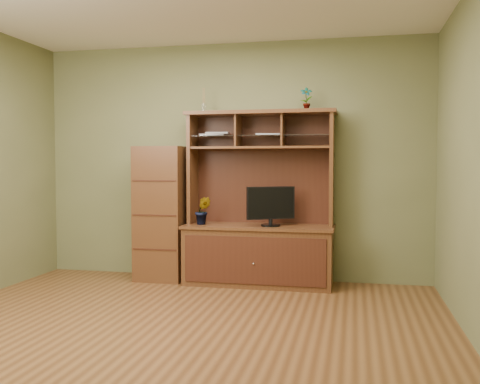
% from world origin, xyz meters
% --- Properties ---
extents(room, '(4.54, 4.04, 2.74)m').
position_xyz_m(room, '(0.00, 0.00, 1.35)').
color(room, '#523017').
rests_on(room, ground).
extents(media_hutch, '(1.66, 0.61, 1.90)m').
position_xyz_m(media_hutch, '(0.37, 1.73, 0.52)').
color(media_hutch, '#452113').
rests_on(media_hutch, room).
extents(monitor, '(0.49, 0.31, 0.43)m').
position_xyz_m(monitor, '(0.52, 1.65, 0.88)').
color(monitor, black).
rests_on(monitor, media_hutch).
extents(orchid_plant, '(0.19, 0.17, 0.31)m').
position_xyz_m(orchid_plant, '(-0.24, 1.65, 0.80)').
color(orchid_plant, '#2C5E20').
rests_on(orchid_plant, media_hutch).
extents(top_plant, '(0.14, 0.10, 0.25)m').
position_xyz_m(top_plant, '(0.88, 1.80, 2.03)').
color(top_plant, '#386B25').
rests_on(top_plant, media_hutch).
extents(reed_diffuser, '(0.06, 0.06, 0.28)m').
position_xyz_m(reed_diffuser, '(-0.27, 1.80, 2.01)').
color(reed_diffuser, silver).
rests_on(reed_diffuser, media_hutch).
extents(magazines, '(0.94, 0.26, 0.04)m').
position_xyz_m(magazines, '(0.05, 1.81, 1.65)').
color(magazines, '#A7A7AB').
rests_on(magazines, media_hutch).
extents(side_cabinet, '(0.54, 0.49, 1.52)m').
position_xyz_m(side_cabinet, '(-0.75, 1.74, 0.76)').
color(side_cabinet, '#452113').
rests_on(side_cabinet, room).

